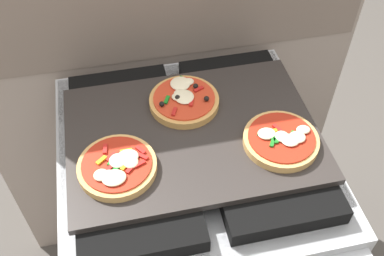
# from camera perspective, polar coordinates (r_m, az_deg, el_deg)

# --- Properties ---
(kitchen_backsplash) EXTENTS (1.10, 0.09, 1.55)m
(kitchen_backsplash) POSITION_cam_1_polar(r_m,az_deg,el_deg) (1.29, -3.02, 6.67)
(kitchen_backsplash) COLOR gray
(kitchen_backsplash) RESTS_ON ground_plane
(stove) EXTENTS (0.60, 0.64, 0.90)m
(stove) POSITION_cam_1_polar(r_m,az_deg,el_deg) (1.35, 0.02, -13.75)
(stove) COLOR #B7BABF
(stove) RESTS_ON ground_plane
(baking_tray) EXTENTS (0.54, 0.38, 0.02)m
(baking_tray) POSITION_cam_1_polar(r_m,az_deg,el_deg) (0.97, -0.00, -0.71)
(baking_tray) COLOR #2D2826
(baking_tray) RESTS_ON stove
(pizza_left) EXTENTS (0.16, 0.16, 0.03)m
(pizza_left) POSITION_cam_1_polar(r_m,az_deg,el_deg) (0.90, -9.52, -4.88)
(pizza_left) COLOR tan
(pizza_left) RESTS_ON baking_tray
(pizza_right) EXTENTS (0.16, 0.16, 0.03)m
(pizza_right) POSITION_cam_1_polar(r_m,az_deg,el_deg) (0.95, 11.34, -1.47)
(pizza_right) COLOR tan
(pizza_right) RESTS_ON baking_tray
(pizza_center) EXTENTS (0.16, 0.16, 0.03)m
(pizza_center) POSITION_cam_1_polar(r_m,az_deg,el_deg) (1.01, -1.25, 3.61)
(pizza_center) COLOR tan
(pizza_center) RESTS_ON baking_tray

